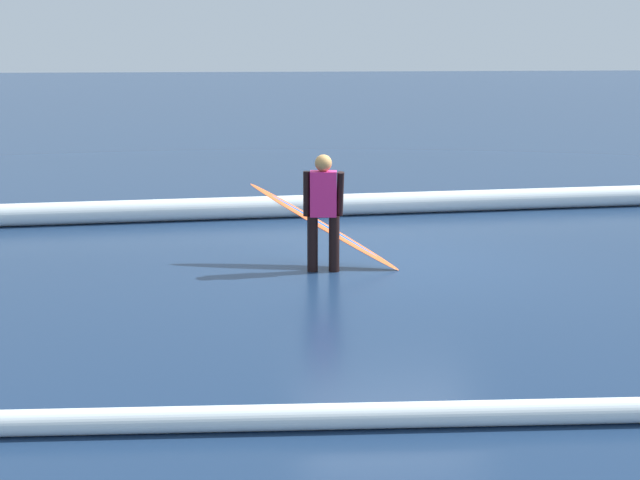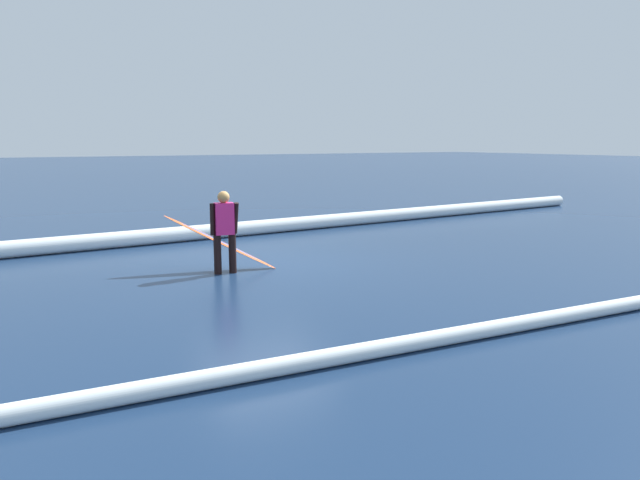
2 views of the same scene
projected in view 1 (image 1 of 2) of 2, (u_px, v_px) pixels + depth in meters
The scene contains 5 objects.
ground_plane at pixel (390, 262), 12.32m from camera, with size 173.91×173.91×0.00m, color #192E4D.
surfer at pixel (323, 207), 11.63m from camera, with size 0.52×0.25×1.53m.
surfboard at pixel (324, 226), 12.03m from camera, with size 2.02×1.12×1.09m.
wave_crest_foreground at pixel (434, 202), 15.92m from camera, with size 0.37×0.37×25.58m, color white.
wave_crest_midground at pixel (456, 414), 7.00m from camera, with size 0.20×0.20×15.59m, color white.
Camera 1 is at (2.46, 11.76, 2.90)m, focal length 50.75 mm.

